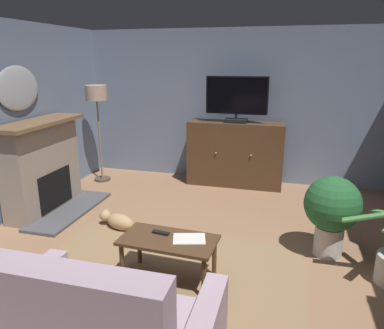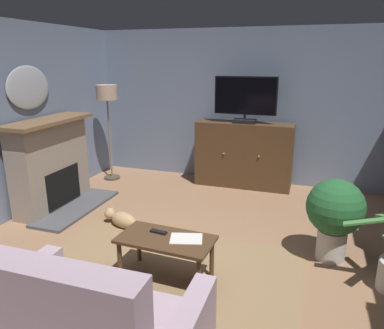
{
  "view_description": "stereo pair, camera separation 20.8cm",
  "coord_description": "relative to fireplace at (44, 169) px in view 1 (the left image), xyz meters",
  "views": [
    {
      "loc": [
        0.86,
        -3.08,
        2.07
      ],
      "look_at": [
        -0.06,
        0.35,
        1.03
      ],
      "focal_mm": 34.02,
      "sensor_mm": 36.0,
      "label": 1
    },
    {
      "loc": [
        1.06,
        -3.02,
        2.07
      ],
      "look_at": [
        -0.06,
        0.35,
        1.03
      ],
      "focal_mm": 34.02,
      "sensor_mm": 36.0,
      "label": 2
    }
  ],
  "objects": [
    {
      "name": "fireplace",
      "position": [
        0.0,
        0.0,
        0.0
      ],
      "size": [
        0.83,
        1.46,
        1.28
      ],
      "color": "#4C4C51",
      "rests_on": "ground_plane"
    },
    {
      "name": "rug_central",
      "position": [
        2.16,
        -1.21,
        -0.6
      ],
      "size": [
        2.68,
        1.99,
        0.01
      ],
      "primitive_type": "cube",
      "color": "#8E704C",
      "rests_on": "ground_plane"
    },
    {
      "name": "wall_mirror_oval",
      "position": [
        -0.25,
        0.0,
        1.09
      ],
      "size": [
        0.06,
        0.79,
        0.58
      ],
      "primitive_type": "ellipsoid",
      "color": "#B2B7BF"
    },
    {
      "name": "ground_plane",
      "position": [
        2.37,
        -1.03,
        -0.62
      ],
      "size": [
        5.89,
        6.78,
        0.04
      ],
      "primitive_type": "cube",
      "color": "#936B4C"
    },
    {
      "name": "potted_plant_on_hearth_side",
      "position": [
        3.74,
        -0.28,
        -0.06
      ],
      "size": [
        0.59,
        0.59,
        0.89
      ],
      "color": "beige",
      "rests_on": "ground_plane"
    },
    {
      "name": "cat",
      "position": [
        1.24,
        -0.3,
        -0.5
      ],
      "size": [
        0.7,
        0.32,
        0.22
      ],
      "color": "tan",
      "rests_on": "ground_plane"
    },
    {
      "name": "television",
      "position": [
        2.4,
        1.71,
        0.86
      ],
      "size": [
        0.99,
        0.2,
        0.73
      ],
      "color": "black",
      "rests_on": "tv_cabinet"
    },
    {
      "name": "tv_remote",
      "position": [
        2.11,
        -1.11,
        -0.15
      ],
      "size": [
        0.17,
        0.07,
        0.02
      ],
      "primitive_type": "cube",
      "rotation": [
        0.0,
        0.0,
        6.16
      ],
      "color": "black",
      "rests_on": "coffee_table"
    },
    {
      "name": "tv_cabinet",
      "position": [
        2.4,
        1.77,
        -0.09
      ],
      "size": [
        1.57,
        0.47,
        1.07
      ],
      "color": "#352315",
      "rests_on": "ground_plane"
    },
    {
      "name": "floor_lamp",
      "position": [
        0.11,
        1.38,
        0.76
      ],
      "size": [
        0.35,
        0.35,
        1.65
      ],
      "color": "#4C4233",
      "rests_on": "ground_plane"
    },
    {
      "name": "folded_newspaper",
      "position": [
        2.4,
        -1.14,
        -0.16
      ],
      "size": [
        0.35,
        0.29,
        0.01
      ],
      "primitive_type": "cube",
      "rotation": [
        0.0,
        0.0,
        0.27
      ],
      "color": "silver",
      "rests_on": "coffee_table"
    },
    {
      "name": "wall_back",
      "position": [
        2.37,
        2.12,
        0.67
      ],
      "size": [
        5.89,
        0.1,
        2.56
      ],
      "primitive_type": "cube",
      "color": "slate",
      "rests_on": "ground_plane"
    },
    {
      "name": "coffee_table",
      "position": [
        2.21,
        -1.18,
        -0.22
      ],
      "size": [
        0.93,
        0.51,
        0.44
      ],
      "color": "#4C331E",
      "rests_on": "ground_plane"
    }
  ]
}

